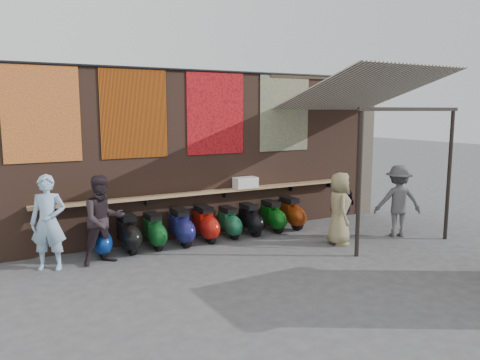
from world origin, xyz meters
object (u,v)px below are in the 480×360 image
at_px(scooter_stool_0, 100,238).
at_px(scooter_stool_3, 181,227).
at_px(scooter_stool_1, 128,233).
at_px(scooter_stool_8, 291,213).
at_px(scooter_stool_7, 272,216).
at_px(scooter_stool_4, 205,224).
at_px(scooter_stool_5, 229,222).
at_px(diner_left, 48,222).
at_px(scooter_stool_6, 250,220).
at_px(shopper_navy, 342,206).
at_px(scooter_stool_2, 154,231).
at_px(shopper_grey, 398,201).
at_px(shelf_box, 245,183).
at_px(shopper_tan, 339,209).
at_px(diner_right, 103,220).

bearing_deg(scooter_stool_0, scooter_stool_3, -1.78).
bearing_deg(scooter_stool_1, scooter_stool_8, -0.06).
distance_m(scooter_stool_1, scooter_stool_7, 3.69).
height_order(scooter_stool_4, scooter_stool_8, scooter_stool_4).
height_order(scooter_stool_5, diner_left, diner_left).
bearing_deg(scooter_stool_6, scooter_stool_3, -179.48).
xyz_separation_m(scooter_stool_0, shopper_navy, (5.41, -1.39, 0.41)).
bearing_deg(scooter_stool_3, scooter_stool_2, 175.99).
relative_size(scooter_stool_7, diner_left, 0.44).
xyz_separation_m(scooter_stool_0, shopper_grey, (6.72, -1.90, 0.50)).
height_order(scooter_stool_3, scooter_stool_7, scooter_stool_3).
bearing_deg(scooter_stool_7, scooter_stool_1, 179.51).
distance_m(shelf_box, scooter_stool_7, 1.11).
height_order(scooter_stool_4, scooter_stool_7, scooter_stool_4).
relative_size(scooter_stool_6, scooter_stool_8, 0.95).
xyz_separation_m(scooter_stool_2, shopper_grey, (5.54, -1.88, 0.49)).
distance_m(scooter_stool_0, diner_left, 1.24).
xyz_separation_m(shelf_box, scooter_stool_8, (1.22, -0.26, -0.86)).
distance_m(shelf_box, shopper_grey, 3.75).
bearing_deg(scooter_stool_8, scooter_stool_5, -179.56).
bearing_deg(scooter_stool_4, scooter_stool_7, -0.10).
bearing_deg(scooter_stool_1, scooter_stool_3, -2.65).
height_order(scooter_stool_0, scooter_stool_1, scooter_stool_1).
bearing_deg(shopper_navy, scooter_stool_6, -54.75).
relative_size(scooter_stool_6, shopper_grey, 0.45).
relative_size(shelf_box, scooter_stool_1, 0.67).
xyz_separation_m(scooter_stool_7, scooter_stool_8, (0.60, 0.03, 0.01)).
distance_m(scooter_stool_4, diner_left, 3.52).
bearing_deg(shopper_navy, scooter_stool_5, -47.69).
bearing_deg(scooter_stool_8, scooter_stool_4, -179.44).
distance_m(shelf_box, scooter_stool_3, 2.07).
bearing_deg(shopper_tan, scooter_stool_5, 75.49).
height_order(scooter_stool_2, scooter_stool_4, scooter_stool_4).
bearing_deg(scooter_stool_5, scooter_stool_7, -0.63).
distance_m(scooter_stool_0, scooter_stool_1, 0.61).
relative_size(scooter_stool_2, scooter_stool_3, 0.93).
distance_m(scooter_stool_0, scooter_stool_3, 1.81).
relative_size(shelf_box, scooter_stool_2, 0.72).
distance_m(scooter_stool_2, shopper_navy, 4.46).
bearing_deg(scooter_stool_7, scooter_stool_8, 2.63).
relative_size(shopper_grey, shopper_tan, 1.05).
height_order(scooter_stool_5, shopper_grey, shopper_grey).
height_order(scooter_stool_6, scooter_stool_7, scooter_stool_7).
bearing_deg(scooter_stool_5, shopper_navy, -30.44).
height_order(scooter_stool_7, shopper_tan, shopper_tan).
distance_m(scooter_stool_0, scooter_stool_7, 4.30).
xyz_separation_m(scooter_stool_1, diner_right, (-0.64, -0.55, 0.48)).
xyz_separation_m(shelf_box, scooter_stool_2, (-2.49, -0.27, -0.87)).
bearing_deg(scooter_stool_2, scooter_stool_5, -0.19).
relative_size(scooter_stool_6, diner_right, 0.45).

